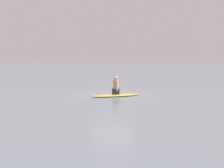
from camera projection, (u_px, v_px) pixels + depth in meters
ground_plane at (112, 94)px, 15.23m from camera, size 400.00×400.00×0.00m
surfboard at (116, 95)px, 14.21m from camera, size 2.45×2.28×0.11m
person_paddler at (116, 86)px, 14.17m from camera, size 0.41×0.40×0.96m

